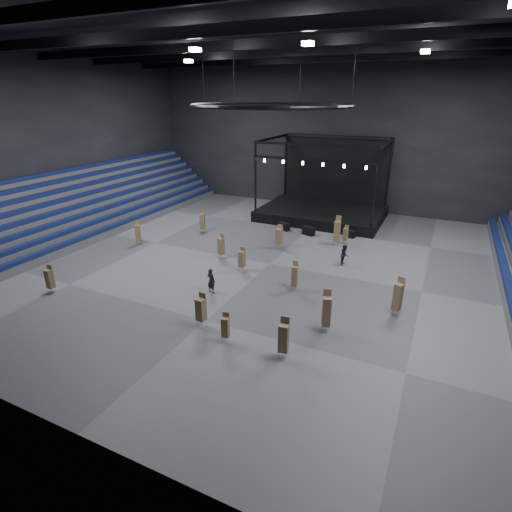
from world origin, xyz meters
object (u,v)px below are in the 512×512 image
at_px(flight_case_right, 350,234).
at_px(chair_stack_1, 326,311).
at_px(chair_stack_3, 337,230).
at_px(crew_member, 345,255).
at_px(flight_case_mid, 309,231).
at_px(chair_stack_11, 201,309).
at_px(chair_stack_6, 50,278).
at_px(chair_stack_0, 138,233).
at_px(chair_stack_9, 221,246).
at_px(flight_case_left, 284,226).
at_px(chair_stack_2, 295,276).
at_px(chair_stack_5, 284,337).
at_px(stage, 324,205).
at_px(chair_stack_8, 398,296).
at_px(chair_stack_7, 279,236).
at_px(chair_stack_12, 225,327).
at_px(man_center, 211,281).
at_px(chair_stack_4, 242,259).
at_px(chair_stack_10, 203,221).
at_px(chair_stack_13, 346,234).

bearing_deg(flight_case_right, chair_stack_1, -81.46).
bearing_deg(chair_stack_3, crew_member, -68.62).
distance_m(flight_case_mid, flight_case_right, 4.26).
bearing_deg(chair_stack_11, chair_stack_6, -170.82).
bearing_deg(chair_stack_0, chair_stack_9, -21.41).
bearing_deg(chair_stack_9, flight_case_left, 95.00).
bearing_deg(chair_stack_3, chair_stack_11, -103.72).
height_order(chair_stack_2, chair_stack_11, chair_stack_2).
bearing_deg(flight_case_left, chair_stack_5, -68.42).
distance_m(flight_case_right, crew_member, 7.42).
xyz_separation_m(stage, chair_stack_8, (11.14, -20.62, -0.04)).
bearing_deg(chair_stack_7, flight_case_mid, 80.80).
relative_size(chair_stack_1, chair_stack_3, 0.96).
bearing_deg(chair_stack_0, chair_stack_7, -3.18).
xyz_separation_m(chair_stack_6, chair_stack_12, (14.94, -0.00, -0.13)).
bearing_deg(chair_stack_7, chair_stack_3, 39.63).
relative_size(chair_stack_5, man_center, 1.30).
relative_size(flight_case_right, chair_stack_9, 0.48).
distance_m(chair_stack_3, chair_stack_4, 11.02).
distance_m(flight_case_mid, chair_stack_10, 11.32).
bearing_deg(chair_stack_8, chair_stack_2, -165.57).
bearing_deg(stage, chair_stack_5, -77.89).
relative_size(stage, chair_stack_12, 7.37).
xyz_separation_m(chair_stack_7, chair_stack_11, (0.87, -15.00, -0.03)).
xyz_separation_m(chair_stack_0, chair_stack_13, (18.28, 9.14, -0.27)).
distance_m(chair_stack_0, chair_stack_3, 19.47).
distance_m(chair_stack_1, man_center, 9.32).
relative_size(chair_stack_5, chair_stack_13, 1.37).
bearing_deg(stage, chair_stack_3, -66.19).
distance_m(flight_case_left, chair_stack_2, 14.59).
relative_size(flight_case_left, chair_stack_6, 0.56).
relative_size(chair_stack_6, chair_stack_9, 0.95).
bearing_deg(man_center, crew_member, -117.17).
relative_size(flight_case_left, crew_member, 0.67).
distance_m(chair_stack_0, chair_stack_9, 9.13).
bearing_deg(chair_stack_4, chair_stack_13, 59.53).
xyz_separation_m(chair_stack_2, chair_stack_7, (-4.46, 7.74, 0.06)).
bearing_deg(chair_stack_10, chair_stack_12, -75.23).
bearing_deg(chair_stack_10, chair_stack_11, -79.19).
bearing_deg(chair_stack_2, chair_stack_5, -78.98).
height_order(chair_stack_0, chair_stack_9, chair_stack_0).
bearing_deg(flight_case_mid, crew_member, -49.39).
bearing_deg(chair_stack_10, chair_stack_0, -143.12).
bearing_deg(chair_stack_13, chair_stack_0, -144.45).
distance_m(flight_case_mid, chair_stack_2, 13.26).
relative_size(chair_stack_6, man_center, 1.12).
bearing_deg(chair_stack_9, chair_stack_13, 60.42).
bearing_deg(chair_stack_12, flight_case_mid, 82.76).
distance_m(chair_stack_5, chair_stack_6, 18.65).
bearing_deg(chair_stack_11, chair_stack_4, 105.87).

